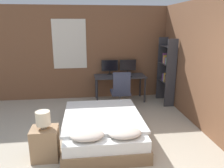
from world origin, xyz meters
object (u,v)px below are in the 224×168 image
at_px(desk, 120,79).
at_px(monitor_right, 128,66).
at_px(monitor_left, 110,66).
at_px(keyboard, 121,77).
at_px(bed, 103,128).
at_px(nightstand, 45,143).
at_px(office_chair, 121,94).
at_px(bedside_lamp, 43,118).
at_px(bookshelf, 167,69).
at_px(computer_mouse, 131,76).

relative_size(desk, monitor_right, 2.99).
bearing_deg(monitor_left, keyboard, -57.80).
relative_size(bed, nightstand, 3.54).
distance_m(desk, keyboard, 0.24).
relative_size(bed, monitor_left, 3.98).
relative_size(monitor_left, office_chair, 0.47).
relative_size(nightstand, bedside_lamp, 1.89).
bearing_deg(bookshelf, office_chair, -165.17).
bearing_deg(computer_mouse, nightstand, -127.90).
height_order(office_chair, bookshelf, bookshelf).
bearing_deg(monitor_left, bedside_lamp, -115.40).
height_order(desk, computer_mouse, computer_mouse).
xyz_separation_m(bed, bookshelf, (1.94, 1.82, 0.76)).
height_order(bedside_lamp, office_chair, office_chair).
xyz_separation_m(desk, office_chair, (-0.10, -0.76, -0.23)).
height_order(desk, office_chair, office_chair).
bearing_deg(nightstand, bed, 27.84).
xyz_separation_m(bed, computer_mouse, (0.97, 2.00, 0.52)).
relative_size(monitor_left, bookshelf, 0.27).
distance_m(monitor_left, monitor_right, 0.55).
distance_m(keyboard, office_chair, 0.64).
height_order(bed, office_chair, office_chair).
relative_size(bedside_lamp, office_chair, 0.28).
bearing_deg(monitor_right, bookshelf, -32.16).
bearing_deg(computer_mouse, monitor_left, 142.45).
bearing_deg(bedside_lamp, desk, 58.54).
distance_m(monitor_left, keyboard, 0.56).
bearing_deg(office_chair, computer_mouse, 54.53).
xyz_separation_m(nightstand, bedside_lamp, (0.00, 0.00, 0.45)).
bearing_deg(keyboard, office_chair, -100.13).
relative_size(bed, monitor_right, 3.98).
bearing_deg(desk, office_chair, -97.30).
distance_m(bed, keyboard, 2.18).
height_order(bed, monitor_left, monitor_left).
xyz_separation_m(bed, bedside_lamp, (-1.00, -0.53, 0.49)).
height_order(monitor_right, computer_mouse, monitor_right).
xyz_separation_m(bed, nightstand, (-1.00, -0.53, 0.04)).
xyz_separation_m(bed, desk, (0.68, 2.22, 0.42)).
bearing_deg(keyboard, bedside_lamp, -123.57).
height_order(bedside_lamp, keyboard, bedside_lamp).
distance_m(bedside_lamp, computer_mouse, 3.21).
distance_m(nightstand, monitor_right, 3.62).
height_order(keyboard, bookshelf, bookshelf).
height_order(nightstand, office_chair, office_chair).
height_order(bed, nightstand, nightstand).
bearing_deg(bookshelf, desk, 162.32).
height_order(desk, keyboard, keyboard).
distance_m(nightstand, office_chair, 2.55).
bearing_deg(bedside_lamp, computer_mouse, 52.10).
bearing_deg(bed, nightstand, -152.16).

